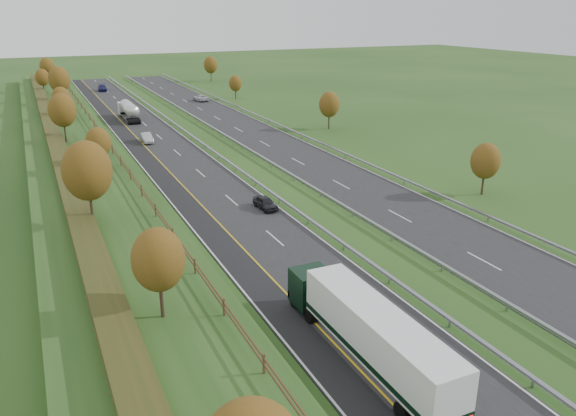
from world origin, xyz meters
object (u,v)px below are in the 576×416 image
(car_oncoming, at_px, (201,98))
(box_lorry, at_px, (367,330))
(road_tanker, at_px, (129,110))
(car_dark_near, at_px, (265,203))
(car_silver_mid, at_px, (146,138))
(car_small_far, at_px, (102,88))

(car_oncoming, bearing_deg, box_lorry, 75.16)
(road_tanker, xyz_separation_m, car_oncoming, (19.07, 16.71, -1.11))
(car_dark_near, height_order, car_oncoming, car_oncoming)
(car_silver_mid, bearing_deg, box_lorry, -90.85)
(car_dark_near, bearing_deg, car_oncoming, 74.74)
(car_dark_near, distance_m, car_oncoming, 75.88)
(box_lorry, height_order, car_small_far, box_lorry)
(car_oncoming, bearing_deg, car_small_far, -59.44)
(box_lorry, bearing_deg, car_silver_mid, 89.89)
(car_oncoming, bearing_deg, car_dark_near, 74.93)
(car_small_far, bearing_deg, car_dark_near, -82.10)
(car_silver_mid, bearing_deg, car_small_far, 87.67)
(road_tanker, bearing_deg, car_oncoming, 41.23)
(car_dark_near, xyz_separation_m, car_oncoming, (14.95, 74.39, 0.07))
(car_silver_mid, distance_m, car_small_far, 64.29)
(road_tanker, bearing_deg, box_lorry, -90.72)
(box_lorry, height_order, car_silver_mid, box_lorry)
(road_tanker, bearing_deg, car_small_far, 88.93)
(car_dark_near, bearing_deg, road_tanker, 90.19)
(road_tanker, relative_size, car_silver_mid, 2.51)
(car_small_far, bearing_deg, car_oncoming, -49.70)
(car_dark_near, relative_size, car_oncoming, 0.74)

